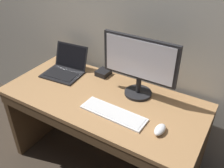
{
  "coord_description": "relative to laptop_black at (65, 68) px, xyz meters",
  "views": [
    {
      "loc": [
        0.83,
        -1.22,
        1.8
      ],
      "look_at": [
        0.08,
        0.0,
        0.87
      ],
      "focal_mm": 39.73,
      "sensor_mm": 36.0,
      "label": 1
    }
  ],
  "objects": [
    {
      "name": "ground_plane",
      "position": [
        0.46,
        -0.14,
        -0.78
      ],
      "size": [
        14.0,
        14.0,
        0.0
      ],
      "primitive_type": "plane",
      "color": "#382D23"
    },
    {
      "name": "desk",
      "position": [
        0.46,
        -0.15,
        -0.26
      ],
      "size": [
        1.5,
        0.69,
        0.73
      ],
      "color": "#A87A4C",
      "rests_on": "ground"
    },
    {
      "name": "laptop_black",
      "position": [
        0.0,
        0.0,
        0.0
      ],
      "size": [
        0.33,
        0.33,
        0.21
      ],
      "color": "black",
      "rests_on": "desk"
    },
    {
      "name": "external_monitor",
      "position": [
        0.67,
        0.02,
        0.21
      ],
      "size": [
        0.55,
        0.2,
        0.45
      ],
      "color": "black",
      "rests_on": "desk"
    },
    {
      "name": "wired_keyboard",
      "position": [
        0.63,
        -0.26,
        -0.04
      ],
      "size": [
        0.46,
        0.16,
        0.02
      ],
      "color": "white",
      "rests_on": "desk"
    },
    {
      "name": "computer_mouse",
      "position": [
        0.96,
        -0.26,
        -0.02
      ],
      "size": [
        0.06,
        0.11,
        0.04
      ],
      "primitive_type": "ellipsoid",
      "rotation": [
        0.0,
        0.0,
        -0.03
      ],
      "color": "white",
      "rests_on": "desk"
    },
    {
      "name": "external_drive_box",
      "position": [
        0.3,
        0.13,
        -0.02
      ],
      "size": [
        0.11,
        0.12,
        0.04
      ],
      "primitive_type": "cube",
      "rotation": [
        0.0,
        0.0,
        -0.05
      ],
      "color": "black",
      "rests_on": "desk"
    }
  ]
}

